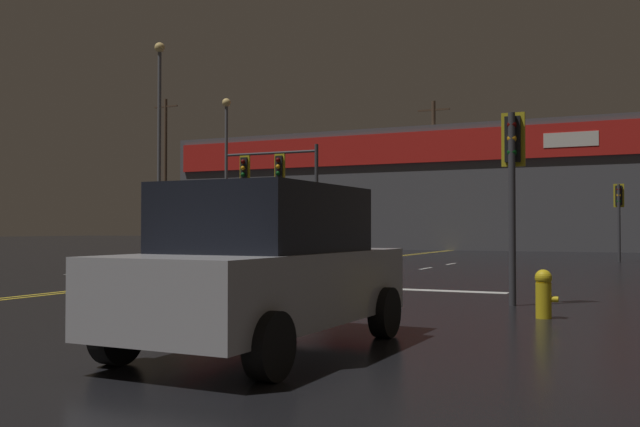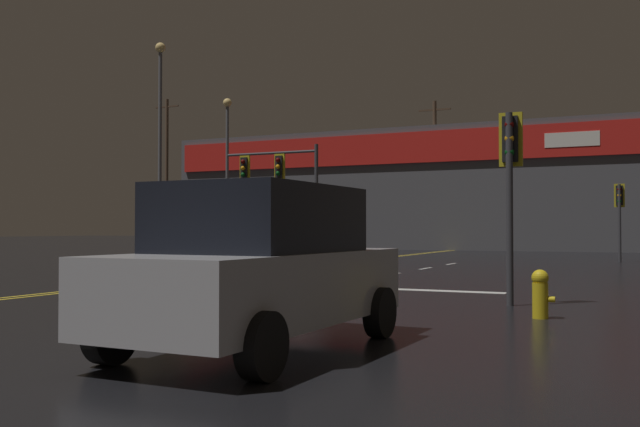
{
  "view_description": "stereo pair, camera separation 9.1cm",
  "coord_description": "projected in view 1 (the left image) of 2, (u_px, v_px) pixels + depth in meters",
  "views": [
    {
      "loc": [
        11.57,
        -22.63,
        1.38
      ],
      "look_at": [
        0.0,
        2.72,
        2.0
      ],
      "focal_mm": 40.0,
      "sensor_mm": 36.0,
      "label": 1
    },
    {
      "loc": [
        11.65,
        -22.59,
        1.38
      ],
      "look_at": [
        0.0,
        2.72,
        2.0
      ],
      "focal_mm": 40.0,
      "sensor_mm": 36.0,
      "label": 2
    }
  ],
  "objects": [
    {
      "name": "traffic_signal_corner_northwest",
      "position": [
        220.0,
        203.0,
        38.77
      ],
      "size": [
        0.42,
        0.36,
        3.84
      ],
      "color": "#38383D",
      "rests_on": "ground"
    },
    {
      "name": "utility_pole_row",
      "position": [
        443.0,
        162.0,
        47.52
      ],
      "size": [
        47.21,
        0.26,
        12.2
      ],
      "color": "#4C3828",
      "rests_on": "ground"
    },
    {
      "name": "streetlight_near_left",
      "position": [
        159.0,
        123.0,
        38.78
      ],
      "size": [
        0.56,
        0.56,
        11.59
      ],
      "color": "#59595E",
      "rests_on": "ground"
    },
    {
      "name": "road_markings",
      "position": [
        293.0,
        270.0,
        23.87
      ],
      "size": [
        13.47,
        60.0,
        0.01
      ],
      "color": "gold",
      "rests_on": "ground"
    },
    {
      "name": "fire_hydrant",
      "position": [
        544.0,
        293.0,
        11.01
      ],
      "size": [
        0.35,
        0.26,
        0.76
      ],
      "color": "gold",
      "rests_on": "ground"
    },
    {
      "name": "ground_plane",
      "position": [
        288.0,
        268.0,
        25.36
      ],
      "size": [
        200.0,
        200.0,
        0.0
      ],
      "primitive_type": "plane",
      "color": "black"
    },
    {
      "name": "building_backdrop",
      "position": [
        468.0,
        190.0,
        51.23
      ],
      "size": [
        42.91,
        10.23,
        8.33
      ],
      "color": "#4C4C51",
      "rests_on": "ground"
    },
    {
      "name": "traffic_signal_median",
      "position": [
        277.0,
        176.0,
        26.98
      ],
      "size": [
        3.89,
        0.36,
        4.53
      ],
      "color": "#38383D",
      "rests_on": "ground"
    },
    {
      "name": "parked_car",
      "position": [
        266.0,
        267.0,
        8.19
      ],
      "size": [
        2.11,
        4.35,
        1.88
      ],
      "color": "#ADADB2",
      "rests_on": "ground"
    },
    {
      "name": "traffic_signal_corner_southeast",
      "position": [
        513.0,
        163.0,
        13.0
      ],
      "size": [
        0.42,
        0.36,
        3.52
      ],
      "color": "#38383D",
      "rests_on": "ground"
    },
    {
      "name": "traffic_signal_corner_northeast",
      "position": [
        619.0,
        205.0,
        30.09
      ],
      "size": [
        0.42,
        0.36,
        3.31
      ],
      "color": "#38383D",
      "rests_on": "ground"
    },
    {
      "name": "streetlight_near_right",
      "position": [
        226.0,
        154.0,
        45.88
      ],
      "size": [
        0.56,
        0.56,
        9.85
      ],
      "color": "#59595E",
      "rests_on": "ground"
    }
  ]
}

